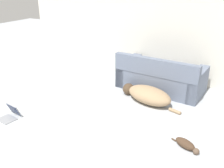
% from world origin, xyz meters
% --- Properties ---
extents(wall_back, '(6.54, 0.06, 2.77)m').
position_xyz_m(wall_back, '(0.00, 3.95, 1.39)').
color(wall_back, silver).
rests_on(wall_back, ground_plane).
extents(couch, '(1.86, 1.03, 0.79)m').
position_xyz_m(couch, '(0.62, 3.33, 0.27)').
color(couch, slate).
rests_on(couch, ground_plane).
extents(dog, '(1.35, 0.75, 0.32)m').
position_xyz_m(dog, '(0.60, 2.63, 0.15)').
color(dog, '#A38460').
rests_on(dog, ground_plane).
extents(cat, '(0.46, 0.28, 0.12)m').
position_xyz_m(cat, '(1.62, 1.50, 0.06)').
color(cat, '#473323').
rests_on(cat, ground_plane).
extents(laptop_open, '(0.34, 0.37, 0.23)m').
position_xyz_m(laptop_open, '(-1.28, 0.92, 0.08)').
color(laptop_open, gray).
rests_on(laptop_open, ground_plane).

